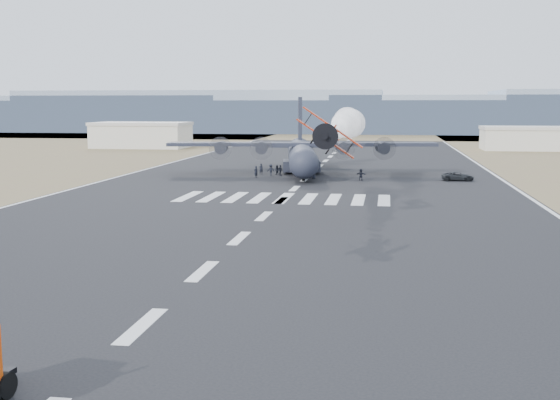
% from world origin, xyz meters
% --- Properties ---
extents(ground, '(500.00, 500.00, 0.00)m').
position_xyz_m(ground, '(0.00, 0.00, 0.00)').
color(ground, black).
rests_on(ground, ground).
extents(scrub_far, '(500.00, 80.00, 0.00)m').
position_xyz_m(scrub_far, '(0.00, 230.00, 0.00)').
color(scrub_far, olive).
rests_on(scrub_far, ground).
extents(runway_markings, '(60.00, 260.00, 0.01)m').
position_xyz_m(runway_markings, '(0.00, 60.00, 0.01)').
color(runway_markings, silver).
rests_on(runway_markings, ground).
extents(ridge_seg_b, '(150.00, 50.00, 15.00)m').
position_xyz_m(ridge_seg_b, '(-130.00, 260.00, 7.50)').
color(ridge_seg_b, '#8392A6').
rests_on(ridge_seg_b, ground).
extents(ridge_seg_c, '(150.00, 50.00, 17.00)m').
position_xyz_m(ridge_seg_c, '(-65.00, 260.00, 8.50)').
color(ridge_seg_c, '#8392A6').
rests_on(ridge_seg_c, ground).
extents(ridge_seg_d, '(150.00, 50.00, 13.00)m').
position_xyz_m(ridge_seg_d, '(0.00, 260.00, 6.50)').
color(ridge_seg_d, '#8392A6').
rests_on(ridge_seg_d, ground).
extents(ridge_seg_e, '(150.00, 50.00, 15.00)m').
position_xyz_m(ridge_seg_e, '(65.00, 260.00, 7.50)').
color(ridge_seg_e, '#8392A6').
rests_on(ridge_seg_e, ground).
extents(hangar_left, '(24.50, 14.50, 6.70)m').
position_xyz_m(hangar_left, '(-52.00, 145.00, 3.41)').
color(hangar_left, beige).
rests_on(hangar_left, ground).
extents(hangar_right, '(20.50, 12.50, 5.90)m').
position_xyz_m(hangar_right, '(46.00, 150.00, 3.01)').
color(hangar_right, beige).
rests_on(hangar_right, ground).
extents(aerobatic_biplane, '(5.80, 6.16, 5.24)m').
position_xyz_m(aerobatic_biplane, '(6.49, 35.09, 8.35)').
color(aerobatic_biplane, '#A5210B').
extents(smoke_trail, '(4.35, 37.41, 4.35)m').
position_xyz_m(smoke_trail, '(6.48, 65.61, 8.62)').
color(smoke_trail, white).
extents(transport_aircraft, '(43.68, 35.83, 12.61)m').
position_xyz_m(transport_aircraft, '(-1.79, 82.31, 3.25)').
color(transport_aircraft, '#202230').
rests_on(transport_aircraft, ground).
extents(support_vehicle, '(4.84, 2.45, 1.31)m').
position_xyz_m(support_vehicle, '(22.75, 73.53, 0.66)').
color(support_vehicle, black).
rests_on(support_vehicle, ground).
extents(crew_a, '(0.74, 0.65, 1.75)m').
position_xyz_m(crew_a, '(-8.01, 78.88, 0.88)').
color(crew_a, black).
rests_on(crew_a, ground).
extents(crew_b, '(0.90, 0.80, 1.58)m').
position_xyz_m(crew_b, '(-5.22, 78.07, 0.79)').
color(crew_b, black).
rests_on(crew_b, ground).
extents(crew_c, '(1.26, 0.89, 1.78)m').
position_xyz_m(crew_c, '(-6.10, 77.06, 0.89)').
color(crew_c, black).
rests_on(crew_c, ground).
extents(crew_d, '(1.04, 1.07, 1.68)m').
position_xyz_m(crew_d, '(-4.58, 77.31, 0.84)').
color(crew_d, black).
rests_on(crew_d, ground).
extents(crew_e, '(0.91, 0.96, 1.68)m').
position_xyz_m(crew_e, '(1.23, 73.02, 0.84)').
color(crew_e, black).
rests_on(crew_e, ground).
extents(crew_f, '(1.69, 1.10, 1.74)m').
position_xyz_m(crew_f, '(8.45, 71.75, 0.87)').
color(crew_f, black).
rests_on(crew_f, ground).
extents(crew_g, '(0.86, 0.88, 1.86)m').
position_xyz_m(crew_g, '(-7.78, 73.09, 0.93)').
color(crew_g, black).
rests_on(crew_g, ground).
extents(crew_h, '(0.91, 0.73, 1.63)m').
position_xyz_m(crew_h, '(-0.91, 77.61, 0.81)').
color(crew_h, black).
rests_on(crew_h, ground).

